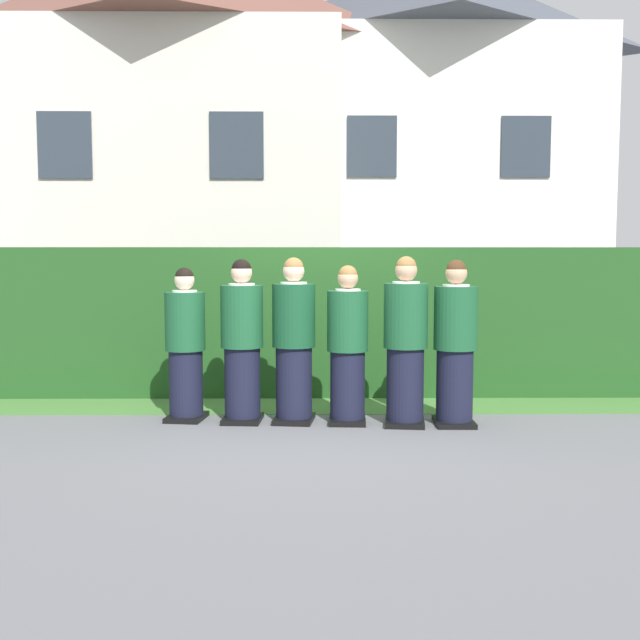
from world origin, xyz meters
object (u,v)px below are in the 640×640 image
at_px(student_front_row_0, 185,348).
at_px(student_front_row_4, 405,345).
at_px(student_front_row_1, 242,345).
at_px(student_front_row_2, 294,344).
at_px(student_front_row_3, 348,348).
at_px(student_front_row_5, 455,347).

distance_m(student_front_row_0, student_front_row_4, 2.25).
bearing_deg(student_front_row_1, student_front_row_0, 172.16).
distance_m(student_front_row_0, student_front_row_2, 1.13).
bearing_deg(student_front_row_4, student_front_row_1, 174.47).
height_order(student_front_row_3, student_front_row_5, student_front_row_5).
bearing_deg(student_front_row_4, student_front_row_3, 171.22).
height_order(student_front_row_1, student_front_row_5, student_front_row_1).
distance_m(student_front_row_1, student_front_row_4, 1.66).
height_order(student_front_row_0, student_front_row_4, student_front_row_4).
height_order(student_front_row_2, student_front_row_5, student_front_row_2).
bearing_deg(student_front_row_4, student_front_row_0, 173.86).
relative_size(student_front_row_4, student_front_row_5, 1.02).
relative_size(student_front_row_1, student_front_row_3, 1.04).
relative_size(student_front_row_2, student_front_row_5, 1.01).
height_order(student_front_row_0, student_front_row_2, student_front_row_2).
xyz_separation_m(student_front_row_2, student_front_row_3, (0.55, -0.05, -0.04)).
height_order(student_front_row_2, student_front_row_3, student_front_row_2).
bearing_deg(student_front_row_3, student_front_row_5, -5.63).
height_order(student_front_row_2, student_front_row_4, student_front_row_4).
bearing_deg(student_front_row_1, student_front_row_5, -4.70).
xyz_separation_m(student_front_row_1, student_front_row_3, (1.07, -0.07, -0.03)).
distance_m(student_front_row_2, student_front_row_4, 1.13).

